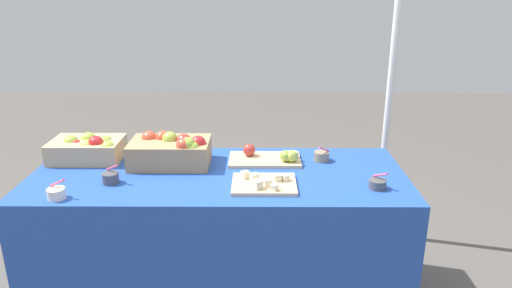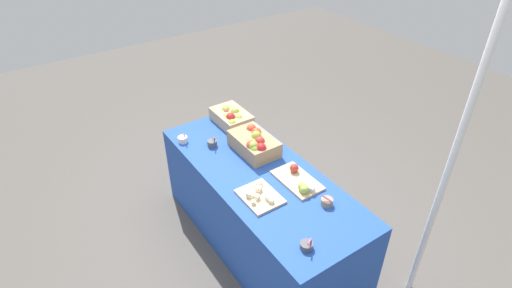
# 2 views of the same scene
# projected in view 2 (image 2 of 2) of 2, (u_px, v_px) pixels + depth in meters

# --- Properties ---
(ground_plane) EXTENTS (10.00, 10.00, 0.00)m
(ground_plane) POSITION_uv_depth(u_px,v_px,m) (259.00, 240.00, 3.50)
(ground_plane) COLOR #56514C
(table) EXTENTS (1.90, 0.76, 0.74)m
(table) POSITION_uv_depth(u_px,v_px,m) (260.00, 208.00, 3.29)
(table) COLOR #234CAD
(table) RESTS_ON ground_plane
(apple_crate_left) EXTENTS (0.38, 0.25, 0.15)m
(apple_crate_left) POSITION_uv_depth(u_px,v_px,m) (231.00, 117.00, 3.63)
(apple_crate_left) COLOR tan
(apple_crate_left) RESTS_ON table
(apple_crate_middle) EXTENTS (0.42, 0.26, 0.18)m
(apple_crate_middle) POSITION_uv_depth(u_px,v_px,m) (254.00, 143.00, 3.26)
(apple_crate_middle) COLOR tan
(apple_crate_middle) RESTS_ON table
(cutting_board_front) EXTENTS (0.31, 0.24, 0.06)m
(cutting_board_front) POSITION_uv_depth(u_px,v_px,m) (260.00, 196.00, 2.84)
(cutting_board_front) COLOR #D1B284
(cutting_board_front) RESTS_ON table
(cutting_board_back) EXTENTS (0.38, 0.22, 0.09)m
(cutting_board_back) POSITION_uv_depth(u_px,v_px,m) (298.00, 180.00, 2.97)
(cutting_board_back) COLOR #D1B284
(cutting_board_back) RESTS_ON table
(sample_bowl_near) EXTENTS (0.08, 0.09, 0.09)m
(sample_bowl_near) POSITION_uv_depth(u_px,v_px,m) (307.00, 246.00, 2.47)
(sample_bowl_near) COLOR #4C4C51
(sample_bowl_near) RESTS_ON table
(sample_bowl_mid) EXTENTS (0.09, 0.08, 0.09)m
(sample_bowl_mid) POSITION_uv_depth(u_px,v_px,m) (183.00, 139.00, 3.41)
(sample_bowl_mid) COLOR silver
(sample_bowl_mid) RESTS_ON table
(sample_bowl_far) EXTENTS (0.09, 0.08, 0.10)m
(sample_bowl_far) POSITION_uv_depth(u_px,v_px,m) (212.00, 143.00, 3.36)
(sample_bowl_far) COLOR #4C4C51
(sample_bowl_far) RESTS_ON table
(sample_bowl_extra) EXTENTS (0.09, 0.08, 0.09)m
(sample_bowl_extra) POSITION_uv_depth(u_px,v_px,m) (327.00, 202.00, 2.78)
(sample_bowl_extra) COLOR gray
(sample_bowl_extra) RESTS_ON table
(tent_pole) EXTENTS (0.04, 0.04, 2.30)m
(tent_pole) POSITION_uv_depth(u_px,v_px,m) (449.00, 168.00, 2.46)
(tent_pole) COLOR white
(tent_pole) RESTS_ON ground_plane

